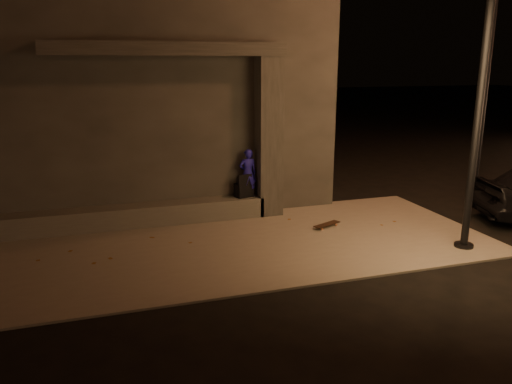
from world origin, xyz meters
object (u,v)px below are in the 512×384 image
object	(u,v)px
skateboarder	(248,173)
street_lamp_0	(488,30)
column	(269,138)
backpack	(244,189)
skateboard	(327,224)

from	to	relation	value
skateboarder	street_lamp_0	world-z (taller)	street_lamp_0
street_lamp_0	skateboarder	bearing A→B (deg)	136.16
column	street_lamp_0	bearing A→B (deg)	-48.39
column	street_lamp_0	size ratio (longest dim) A/B	0.51
skateboarder	backpack	bearing A→B (deg)	3.73
backpack	street_lamp_0	distance (m)	5.85
skateboard	street_lamp_0	size ratio (longest dim) A/B	0.10
column	skateboard	bearing A→B (deg)	-57.63
backpack	skateboard	distance (m)	2.10
skateboarder	backpack	size ratio (longest dim) A/B	2.03
skateboarder	column	bearing A→B (deg)	-176.27
skateboarder	street_lamp_0	distance (m)	5.58
column	skateboard	size ratio (longest dim) A/B	5.13
skateboard	column	bearing A→B (deg)	98.91
skateboarder	skateboard	size ratio (longest dim) A/B	1.59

